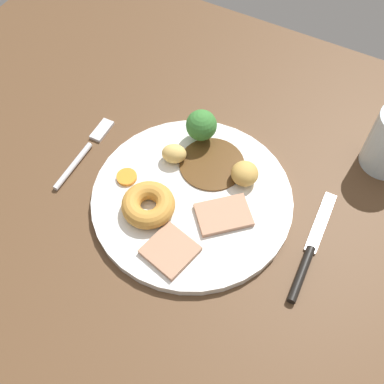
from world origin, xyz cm
name	(u,v)px	position (x,y,z in cm)	size (l,w,h in cm)	color
dining_table	(216,205)	(0.00, 0.00, 1.80)	(120.00, 84.00, 3.60)	brown
dinner_plate	(192,198)	(-3.00, -2.02, 4.30)	(29.39, 29.39, 1.40)	white
gravy_pool	(212,164)	(-3.09, 4.43, 5.15)	(9.99, 9.99, 0.30)	#563819
meat_slice_main	(224,215)	(2.55, -2.92, 5.40)	(7.48, 5.24, 0.80)	tan
meat_slice_under	(170,250)	(-1.27, -11.30, 5.40)	(6.12, 6.20, 0.80)	tan
yorkshire_pudding	(148,205)	(-7.25, -7.06, 6.36)	(7.62, 7.62, 2.72)	#C68938
roast_potato_left	(174,154)	(-8.56, 2.49, 6.46)	(3.75, 3.02, 2.92)	#D8B260
roast_potato_right	(245,174)	(2.41, 4.14, 6.64)	(4.03, 4.09, 3.28)	tan
carrot_coin_front	(127,177)	(-13.03, -3.96, 5.29)	(3.05, 3.05, 0.58)	orange
broccoli_floret	(201,125)	(-6.91, 8.09, 8.18)	(4.81, 4.81, 5.63)	#8CB766
fork	(85,151)	(-22.24, -2.10, 3.99)	(2.19, 15.30, 0.90)	silver
knife	(309,254)	(15.29, -2.12, 4.05)	(2.39, 18.55, 1.20)	black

